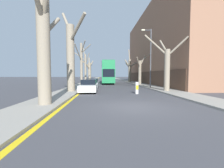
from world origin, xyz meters
name	(u,v)px	position (x,y,z in m)	size (l,w,h in m)	color
ground_plane	(134,107)	(0.00, 0.00, 0.00)	(300.00, 300.00, 0.00)	#424247
sidewalk_left	(93,80)	(-5.61, 50.00, 0.06)	(2.59, 120.00, 0.12)	gray
sidewalk_right	(121,80)	(5.61, 50.00, 0.06)	(2.59, 120.00, 0.12)	gray
building_facade_right	(167,48)	(11.89, 22.72, 7.54)	(10.08, 33.01, 15.11)	#93664C
kerb_line_stripe	(97,80)	(-4.13, 50.00, 0.00)	(0.24, 120.00, 0.01)	yellow
street_tree_left_0	(43,36)	(-5.25, 0.58, 4.12)	(2.85, 4.77, 8.95)	gray
street_tree_left_1	(71,55)	(-5.21, 7.93, 4.03)	(3.35, 4.59, 9.00)	gray
street_tree_left_2	(81,63)	(-5.18, 15.92, 3.76)	(2.29, 2.88, 7.02)	gray
street_tree_left_3	(85,67)	(-5.40, 22.87, 3.48)	(3.70, 2.61, 7.69)	gray
street_tree_left_4	(89,70)	(-5.19, 29.95, 3.06)	(3.48, 4.69, 6.51)	gray
street_tree_right_0	(167,66)	(5.27, 7.77, 2.89)	(4.13, 3.28, 6.43)	gray
street_tree_right_1	(141,70)	(5.28, 19.17, 2.73)	(3.78, 1.78, 6.64)	gray
street_tree_right_2	(130,69)	(5.22, 29.97, 3.43)	(3.62, 4.19, 8.67)	gray
double_decker_bus	(108,71)	(-0.69, 24.48, 2.64)	(2.49, 11.07, 4.67)	#1E7F47
parked_car_0	(89,86)	(-3.29, 7.92, 0.65)	(1.73, 4.39, 1.36)	silver
parked_car_1	(92,83)	(-3.29, 13.73, 0.64)	(1.74, 4.39, 1.34)	#9EA3AD
lamp_post	(150,56)	(4.60, 11.56, 4.45)	(1.40, 0.20, 7.98)	#4C4F54
traffic_bollard	(137,88)	(1.54, 5.92, 0.58)	(0.30, 0.32, 1.17)	white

